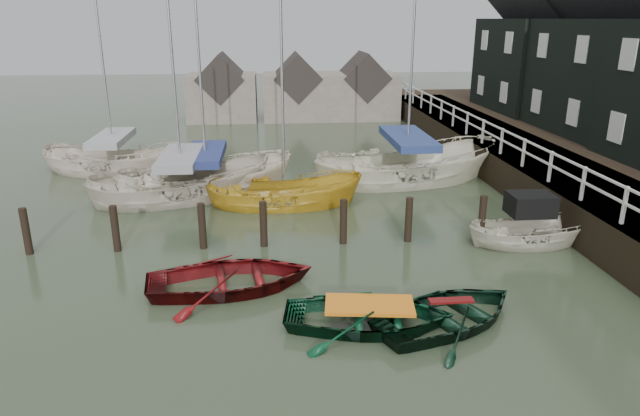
{
  "coord_description": "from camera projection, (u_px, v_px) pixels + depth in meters",
  "views": [
    {
      "loc": [
        -0.95,
        -13.01,
        6.52
      ],
      "look_at": [
        0.43,
        2.27,
        1.4
      ],
      "focal_mm": 32.0,
      "sensor_mm": 36.0,
      "label": 1
    }
  ],
  "objects": [
    {
      "name": "rowboat_dkgreen",
      "position": [
        449.0,
        323.0,
        12.8
      ],
      "size": [
        4.56,
        4.06,
        0.78
      ],
      "primitive_type": "imported",
      "rotation": [
        0.0,
        0.0,
        2.03
      ],
      "color": "black",
      "rests_on": "ground"
    },
    {
      "name": "sailboat_b",
      "position": [
        208.0,
        192.0,
        22.29
      ],
      "size": [
        7.29,
        4.19,
        11.94
      ],
      "rotation": [
        0.0,
        0.0,
        1.82
      ],
      "color": "silver",
      "rests_on": "ground"
    },
    {
      "name": "mooring_pilings",
      "position": [
        267.0,
        230.0,
        17.01
      ],
      "size": [
        13.72,
        0.22,
        1.8
      ],
      "color": "black",
      "rests_on": "ground"
    },
    {
      "name": "sailboat_e",
      "position": [
        115.0,
        171.0,
        25.35
      ],
      "size": [
        7.11,
        4.17,
        9.42
      ],
      "rotation": [
        0.0,
        0.0,
        1.31
      ],
      "color": "beige",
      "rests_on": "ground"
    },
    {
      "name": "land_strip",
      "position": [
        633.0,
        174.0,
        25.16
      ],
      "size": [
        14.0,
        38.0,
        1.5
      ],
      "primitive_type": "cube",
      "color": "black",
      "rests_on": "ground"
    },
    {
      "name": "rowboat_green",
      "position": [
        369.0,
        326.0,
        12.69
      ],
      "size": [
        4.08,
        3.15,
        0.78
      ],
      "primitive_type": "imported",
      "rotation": [
        0.0,
        0.0,
        1.44
      ],
      "color": "#08311B",
      "rests_on": "ground"
    },
    {
      "name": "pier",
      "position": [
        514.0,
        161.0,
        24.46
      ],
      "size": [
        3.04,
        32.0,
        2.7
      ],
      "color": "black",
      "rests_on": "ground"
    },
    {
      "name": "motorboat",
      "position": [
        529.0,
        241.0,
        17.26
      ],
      "size": [
        3.81,
        1.47,
        2.28
      ],
      "rotation": [
        0.0,
        0.0,
        1.56
      ],
      "color": "beige",
      "rests_on": "ground"
    },
    {
      "name": "sailboat_d",
      "position": [
        406.0,
        180.0,
        23.97
      ],
      "size": [
        8.46,
        4.43,
        12.46
      ],
      "rotation": [
        0.0,
        0.0,
        1.75
      ],
      "color": "beige",
      "rests_on": "ground"
    },
    {
      "name": "ground",
      "position": [
        311.0,
        289.0,
        14.43
      ],
      "size": [
        120.0,
        120.0,
        0.0
      ],
      "primitive_type": "plane",
      "color": "#313D27",
      "rests_on": "ground"
    },
    {
      "name": "sailboat_a",
      "position": [
        183.0,
        197.0,
        21.68
      ],
      "size": [
        7.37,
        4.67,
        10.64
      ],
      "rotation": [
        0.0,
        0.0,
        1.9
      ],
      "color": "beige",
      "rests_on": "ground"
    },
    {
      "name": "far_sheds",
      "position": [
        295.0,
        91.0,
        38.48
      ],
      "size": [
        14.0,
        4.08,
        4.39
      ],
      "color": "#665B51",
      "rests_on": "ground"
    },
    {
      "name": "sailboat_c",
      "position": [
        285.0,
        204.0,
        20.95
      ],
      "size": [
        5.72,
        2.27,
        10.45
      ],
      "rotation": [
        0.0,
        0.0,
        1.55
      ],
      "color": "gold",
      "rests_on": "ground"
    },
    {
      "name": "rowboat_red",
      "position": [
        232.0,
        288.0,
        14.46
      ],
      "size": [
        4.58,
        3.57,
        0.87
      ],
      "primitive_type": "imported",
      "rotation": [
        0.0,
        0.0,
        1.72
      ],
      "color": "#590C0E",
      "rests_on": "ground"
    }
  ]
}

